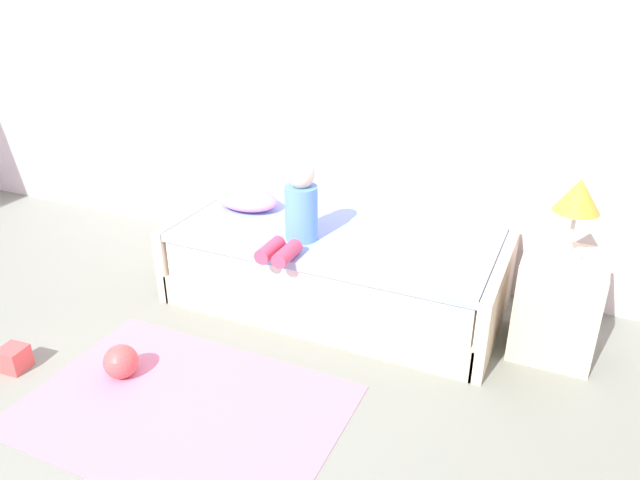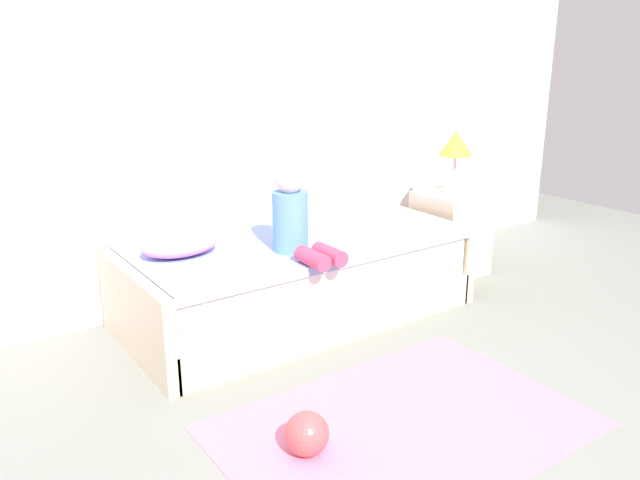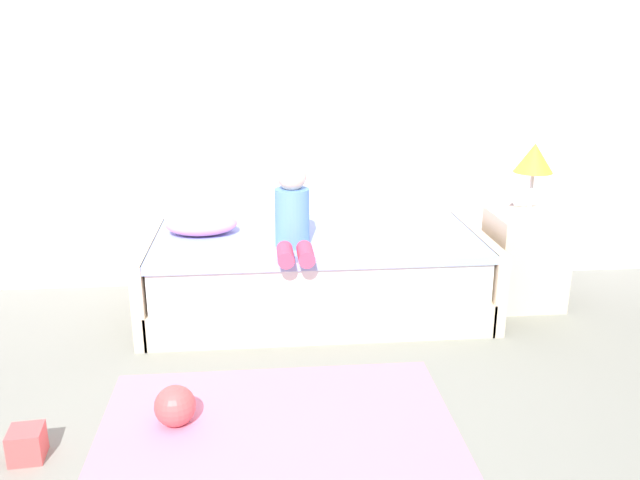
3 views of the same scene
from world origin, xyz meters
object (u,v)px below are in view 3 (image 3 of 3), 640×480
nightstand (524,259)px  table_lamp (534,162)px  bed (316,274)px  toy_ball (175,406)px  child_figure (293,214)px  toy_block (27,444)px  pillow (202,224)px

nightstand → table_lamp: 0.64m
bed → toy_ball: bed is taller
nightstand → child_figure: size_ratio=1.18×
bed → table_lamp: (1.35, 0.01, 0.69)m
toy_ball → toy_block: (-0.58, -0.19, -0.03)m
bed → toy_block: (-1.33, -1.41, -0.18)m
nightstand → pillow: 2.07m
child_figure → pillow: size_ratio=1.16×
bed → table_lamp: 1.52m
bed → child_figure: size_ratio=4.14×
bed → nightstand: (1.35, 0.01, 0.05)m
bed → toy_ball: 1.43m
table_lamp → child_figure: size_ratio=0.88×
toy_ball → bed: bearing=58.5°
bed → table_lamp: bearing=0.3°
nightstand → pillow: (-2.05, 0.09, 0.26)m
bed → nightstand: bearing=0.3°
pillow → toy_ball: size_ratio=2.36×
child_figure → nightstand: bearing=8.9°
nightstand → toy_block: 3.04m
toy_ball → toy_block: bearing=-161.6°
table_lamp → pillow: (-2.05, 0.09, -0.37)m
table_lamp → bed: bearing=-179.7°
bed → toy_ball: (-0.75, -1.21, -0.15)m
nightstand → pillow: bearing=177.4°
table_lamp → toy_ball: (-2.10, -1.22, -0.84)m
bed → pillow: size_ratio=4.80×
pillow → toy_block: 1.71m
nightstand → toy_ball: bearing=-149.8°
nightstand → child_figure: 1.58m
nightstand → toy_ball: size_ratio=3.21×
table_lamp → toy_block: table_lamp is taller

